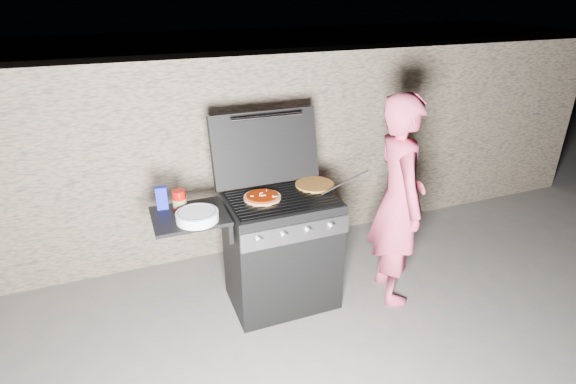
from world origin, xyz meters
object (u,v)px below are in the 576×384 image
object	(u,v)px
gas_grill	(251,258)
sauce_jar	(179,200)
person	(398,201)
pizza_topped	(262,197)

from	to	relation	value
gas_grill	sauce_jar	xyz separation A→B (m)	(-0.47, 0.11, 0.52)
sauce_jar	person	size ratio (longest dim) A/B	0.09
sauce_jar	pizza_topped	bearing A→B (deg)	-6.47
pizza_topped	sauce_jar	xyz separation A→B (m)	(-0.58, 0.07, 0.05)
pizza_topped	person	world-z (taller)	person
gas_grill	person	bearing A→B (deg)	-11.16
gas_grill	person	distance (m)	1.19
person	pizza_topped	bearing A→B (deg)	88.95
sauce_jar	person	distance (m)	1.62
gas_grill	sauce_jar	size ratio (longest dim) A/B	9.43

